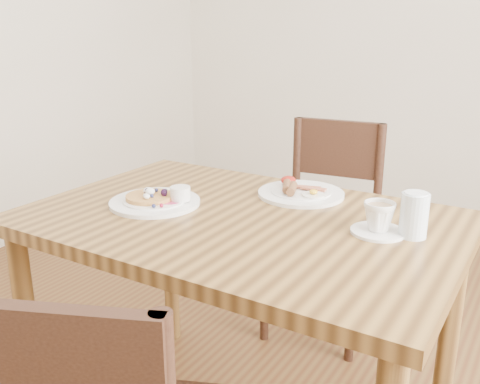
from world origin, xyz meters
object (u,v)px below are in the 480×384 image
(dining_table, at_px, (240,248))
(chair_far, at_px, (326,217))
(pancake_plate, at_px, (157,200))
(breakfast_plate, at_px, (300,192))
(water_glass, at_px, (414,215))
(teacup_saucer, at_px, (379,220))

(dining_table, bearing_deg, chair_far, 93.64)
(pancake_plate, relative_size, breakfast_plate, 1.00)
(dining_table, relative_size, chair_far, 1.36)
(pancake_plate, height_order, water_glass, water_glass)
(pancake_plate, bearing_deg, breakfast_plate, 42.80)
(dining_table, relative_size, teacup_saucer, 8.57)
(teacup_saucer, bearing_deg, breakfast_plate, 149.11)
(dining_table, relative_size, water_glass, 10.49)
(water_glass, bearing_deg, dining_table, -168.01)
(dining_table, relative_size, pancake_plate, 4.44)
(pancake_plate, xyz_separation_m, water_glass, (0.72, 0.14, 0.04))
(dining_table, relative_size, breakfast_plate, 4.44)
(teacup_saucer, distance_m, water_glass, 0.09)
(breakfast_plate, height_order, teacup_saucer, teacup_saucer)
(chair_far, height_order, pancake_plate, chair_far)
(dining_table, distance_m, pancake_plate, 0.29)
(chair_far, xyz_separation_m, teacup_saucer, (0.42, -0.70, 0.29))
(breakfast_plate, relative_size, teacup_saucer, 1.93)
(dining_table, xyz_separation_m, water_glass, (0.45, 0.10, 0.16))
(pancake_plate, bearing_deg, chair_far, 75.28)
(dining_table, xyz_separation_m, breakfast_plate, (0.06, 0.26, 0.11))
(dining_table, bearing_deg, teacup_saucer, 11.23)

